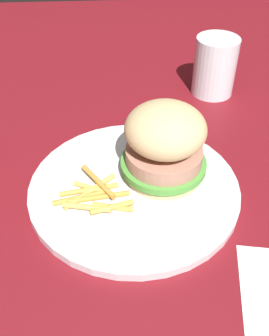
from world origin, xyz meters
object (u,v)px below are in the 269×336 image
Objects in this scene: sandwich at (165,143)px; drink_glass at (214,68)px; plate at (134,188)px; fries_pile at (95,195)px.

sandwich reaches higher than drink_glass.
sandwich is 0.26m from drink_glass.
plate is at bearing 116.39° from sandwich.
plate is at bearing 148.07° from drink_glass.
fries_pile is at bearing 142.64° from drink_glass.
sandwich is 0.11m from fries_pile.
drink_glass is (0.28, -0.21, 0.03)m from fries_pile.
fries_pile reaches higher than plate.
plate is 2.72× the size of fries_pile.
plate is 0.06m from fries_pile.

